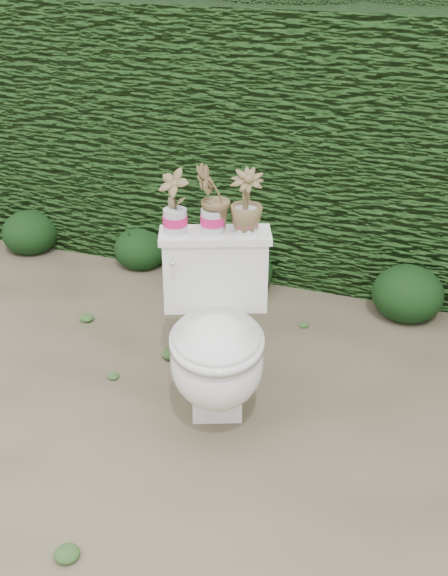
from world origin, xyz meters
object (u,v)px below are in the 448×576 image
(toilet, at_px, (216,341))
(potted_plant_left, at_px, (175,203))
(potted_plant_right, at_px, (246,203))
(potted_plant_center, at_px, (212,201))

(toilet, bearing_deg, potted_plant_left, 126.27)
(potted_plant_left, relative_size, potted_plant_right, 1.02)
(potted_plant_left, xyz_separation_m, potted_plant_center, (0.15, 0.06, 0.01))
(potted_plant_center, xyz_separation_m, potted_plant_right, (0.14, 0.05, -0.01))
(potted_plant_center, height_order, potted_plant_right, potted_plant_center)
(toilet, relative_size, potted_plant_left, 2.90)
(toilet, xyz_separation_m, potted_plant_left, (-0.25, 0.16, 0.56))
(potted_plant_left, bearing_deg, toilet, -17.68)
(potted_plant_left, height_order, potted_plant_right, potted_plant_left)
(toilet, bearing_deg, potted_plant_center, 92.51)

